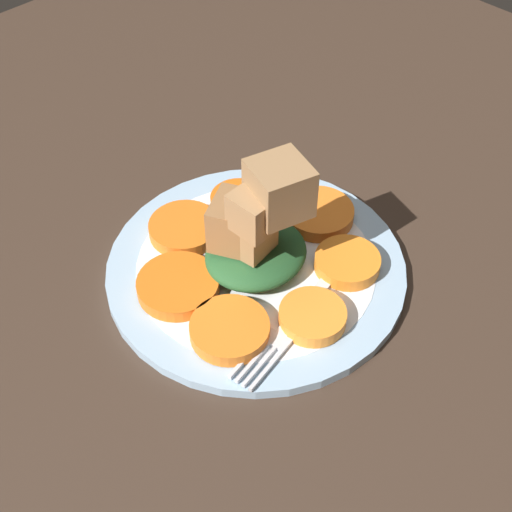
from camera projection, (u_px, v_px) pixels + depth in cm
name	position (u px, v px, depth cm)	size (l,w,h in cm)	color
table_slab	(256.00, 279.00, 66.57)	(120.00, 120.00, 2.00)	#38281E
plate	(256.00, 268.00, 65.47)	(27.39, 27.39, 1.05)	#99B7D1
carrot_slice_0	(230.00, 330.00, 59.01)	(6.72, 6.72, 1.28)	orange
carrot_slice_1	(313.00, 316.00, 59.96)	(5.76, 5.76, 1.28)	orange
carrot_slice_2	(347.00, 262.00, 64.27)	(5.97, 5.97, 1.28)	orange
carrot_slice_3	(317.00, 213.00, 68.81)	(6.82, 6.82, 1.28)	orange
carrot_slice_4	(239.00, 201.00, 69.94)	(5.57, 5.57, 1.28)	#D76115
carrot_slice_5	(184.00, 228.00, 67.31)	(6.72, 6.72, 1.28)	orange
carrot_slice_6	(178.00, 286.00, 62.34)	(7.26, 7.26, 1.28)	orange
center_pile	(257.00, 231.00, 61.67)	(9.64, 8.92, 11.82)	#235128
fork	(296.00, 317.00, 60.49)	(17.37, 4.69, 0.40)	silver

